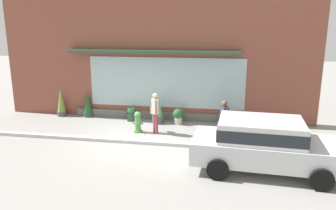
{
  "coord_description": "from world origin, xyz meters",
  "views": [
    {
      "loc": [
        3.13,
        -10.88,
        4.14
      ],
      "look_at": [
        0.98,
        1.2,
        1.12
      ],
      "focal_mm": 34.73,
      "sensor_mm": 36.0,
      "label": 1
    }
  ],
  "objects": [
    {
      "name": "parked_car_silver",
      "position": [
        4.31,
        -1.72,
        0.87
      ],
      "size": [
        4.34,
        2.21,
        1.53
      ],
      "rotation": [
        0.0,
        0.0,
        -0.06
      ],
      "color": "silver",
      "rests_on": "ground_plane"
    },
    {
      "name": "pedestrian_with_handbag",
      "position": [
        0.51,
        1.05,
        0.93
      ],
      "size": [
        0.46,
        0.57,
        1.61
      ],
      "rotation": [
        0.0,
        0.0,
        2.25
      ],
      "color": "#8E333D",
      "rests_on": "ground_plane"
    },
    {
      "name": "potted_plant_window_center",
      "position": [
        4.04,
        2.37,
        0.31
      ],
      "size": [
        0.29,
        0.29,
        0.57
      ],
      "color": "#9E6042",
      "rests_on": "ground_plane"
    },
    {
      "name": "potted_plant_near_hydrant",
      "position": [
        3.22,
        2.56,
        0.52
      ],
      "size": [
        0.35,
        0.35,
        1.09
      ],
      "color": "#4C4C51",
      "rests_on": "ground_plane"
    },
    {
      "name": "potted_plant_doorstep",
      "position": [
        -4.35,
        2.74,
        0.63
      ],
      "size": [
        0.43,
        0.43,
        1.3
      ],
      "color": "#4C4C51",
      "rests_on": "ground_plane"
    },
    {
      "name": "potted_plant_by_entrance",
      "position": [
        -3.09,
        2.84,
        0.6
      ],
      "size": [
        0.43,
        0.43,
        1.23
      ],
      "color": "#33473D",
      "rests_on": "ground_plane"
    },
    {
      "name": "curb_strip",
      "position": [
        0.0,
        -0.2,
        0.06
      ],
      "size": [
        14.0,
        0.24,
        0.12
      ],
      "primitive_type": "cube",
      "color": "#B2B2AD",
      "rests_on": "ground_plane"
    },
    {
      "name": "ground_plane",
      "position": [
        0.0,
        0.0,
        0.0
      ],
      "size": [
        60.0,
        60.0,
        0.0
      ],
      "primitive_type": "plane",
      "color": "gray"
    },
    {
      "name": "fire_hydrant",
      "position": [
        -0.2,
        1.04,
        0.43
      ],
      "size": [
        0.41,
        0.38,
        0.84
      ],
      "color": "#4C8C47",
      "rests_on": "ground_plane"
    },
    {
      "name": "potted_plant_low_front",
      "position": [
        -0.91,
        2.52,
        0.34
      ],
      "size": [
        0.38,
        0.38,
        0.66
      ],
      "color": "#33473D",
      "rests_on": "ground_plane"
    },
    {
      "name": "pedestrian_passerby",
      "position": [
        3.15,
        0.41,
        0.91
      ],
      "size": [
        0.32,
        0.43,
        1.57
      ],
      "rotation": [
        0.0,
        0.0,
        5.22
      ],
      "color": "#232328",
      "rests_on": "ground_plane"
    },
    {
      "name": "storefront",
      "position": [
        0.01,
        3.19,
        2.66
      ],
      "size": [
        14.0,
        0.81,
        5.43
      ],
      "color": "brown",
      "rests_on": "ground_plane"
    },
    {
      "name": "potted_plant_window_right",
      "position": [
        1.21,
        2.4,
        0.37
      ],
      "size": [
        0.45,
        0.45,
        0.68
      ],
      "color": "#B7B2A3",
      "rests_on": "ground_plane"
    },
    {
      "name": "potted_plant_trailing_edge",
      "position": [
        0.33,
        2.38,
        0.6
      ],
      "size": [
        0.5,
        0.5,
        1.25
      ],
      "color": "#4C4C51",
      "rests_on": "ground_plane"
    }
  ]
}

